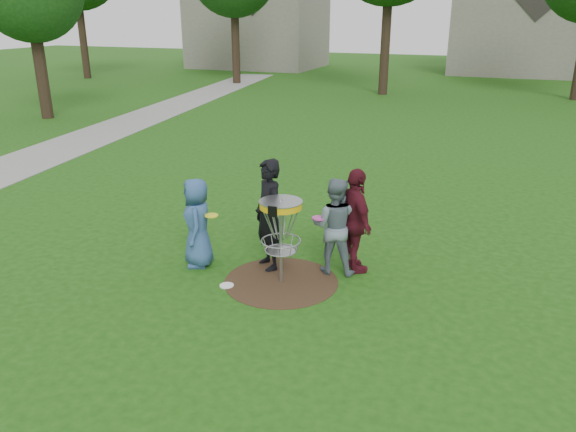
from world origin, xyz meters
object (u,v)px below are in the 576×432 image
(disc_golf_basket, at_px, (281,221))
(player_grey, at_px, (334,226))
(player_blue, at_px, (197,223))
(player_black, at_px, (269,215))
(player_maroon, at_px, (355,221))

(disc_golf_basket, bearing_deg, player_grey, 45.49)
(player_blue, height_order, disc_golf_basket, player_blue)
(player_black, xyz_separation_m, player_maroon, (1.34, 0.37, -0.06))
(player_blue, bearing_deg, disc_golf_basket, 58.86)
(player_black, distance_m, player_maroon, 1.39)
(player_black, bearing_deg, player_grey, 56.03)
(player_black, height_order, disc_golf_basket, player_black)
(player_grey, bearing_deg, player_maroon, -161.00)
(player_maroon, bearing_deg, player_blue, 66.33)
(player_black, relative_size, disc_golf_basket, 1.33)
(player_maroon, height_order, disc_golf_basket, player_maroon)
(player_black, height_order, player_maroon, player_black)
(player_black, bearing_deg, player_blue, -119.68)
(player_blue, relative_size, player_black, 0.81)
(player_black, distance_m, disc_golf_basket, 0.60)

